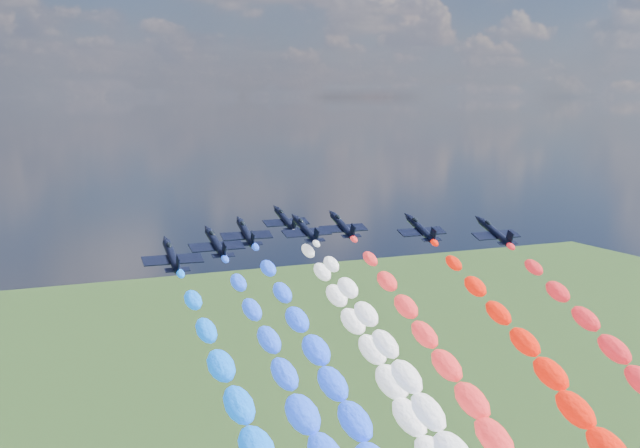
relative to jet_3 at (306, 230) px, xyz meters
name	(u,v)px	position (x,y,z in m)	size (l,w,h in m)	color
jet_0	(172,256)	(-29.48, -15.99, 0.00)	(9.34, 12.52, 2.76)	black
jet_1	(216,243)	(-19.74, -7.50, 0.00)	(9.34, 12.52, 2.76)	black
jet_2	(246,233)	(-11.35, 1.22, 0.00)	(9.34, 12.52, 2.76)	black
jet_3	(306,230)	(0.00, 0.00, 0.00)	(9.34, 12.52, 2.76)	black
trail_3	(441,446)	(0.00, -48.06, -23.86)	(5.83, 91.99, 49.89)	white
jet_4	(285,220)	(1.36, 13.69, 0.00)	(9.34, 12.52, 2.76)	black
trail_4	(401,412)	(1.36, -34.37, -23.86)	(5.83, 91.99, 49.89)	white
jet_5	(342,226)	(8.45, 1.71, 0.00)	(9.34, 12.52, 2.76)	black
trail_5	(484,432)	(8.45, -46.35, -23.86)	(5.83, 91.99, 49.89)	red
jet_6	(421,229)	(20.13, -7.98, 0.00)	(9.34, 12.52, 2.76)	black
trail_6	(593,444)	(20.13, -56.04, -23.86)	(5.83, 91.99, 49.89)	red
jet_7	(494,232)	(30.55, -16.83, 0.00)	(9.34, 12.52, 2.76)	black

